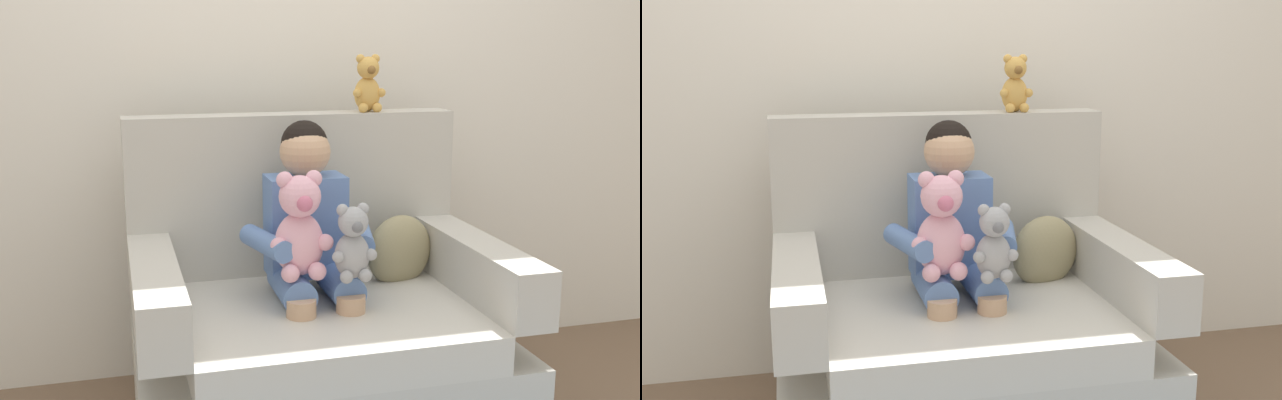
% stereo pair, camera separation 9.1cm
% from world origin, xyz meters
% --- Properties ---
extents(back_wall, '(6.00, 0.10, 2.60)m').
position_xyz_m(back_wall, '(0.00, 0.69, 1.30)').
color(back_wall, silver).
rests_on(back_wall, ground).
extents(armchair, '(1.20, 0.90, 1.05)m').
position_xyz_m(armchair, '(0.00, 0.05, 0.33)').
color(armchair, '#BCB7AD').
rests_on(armchair, ground).
extents(seated_child, '(0.45, 0.39, 0.82)m').
position_xyz_m(seated_child, '(-0.01, 0.07, 0.68)').
color(seated_child, '#597AB7').
rests_on(seated_child, armchair).
extents(plush_pink, '(0.20, 0.16, 0.34)m').
position_xyz_m(plush_pink, '(-0.08, -0.06, 0.74)').
color(plush_pink, '#EAA8BC').
rests_on(plush_pink, armchair).
extents(plush_grey, '(0.14, 0.12, 0.24)m').
position_xyz_m(plush_grey, '(0.07, -0.13, 0.69)').
color(plush_grey, '#9E9EA3').
rests_on(plush_grey, armchair).
extents(plush_honey_on_backrest, '(0.12, 0.10, 0.21)m').
position_xyz_m(plush_honey_on_backrest, '(0.28, 0.37, 1.15)').
color(plush_honey_on_backrest, gold).
rests_on(plush_honey_on_backrest, armchair).
extents(throw_pillow, '(0.28, 0.18, 0.26)m').
position_xyz_m(throw_pillow, '(0.34, 0.17, 0.57)').
color(throw_pillow, '#998C66').
rests_on(throw_pillow, armchair).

